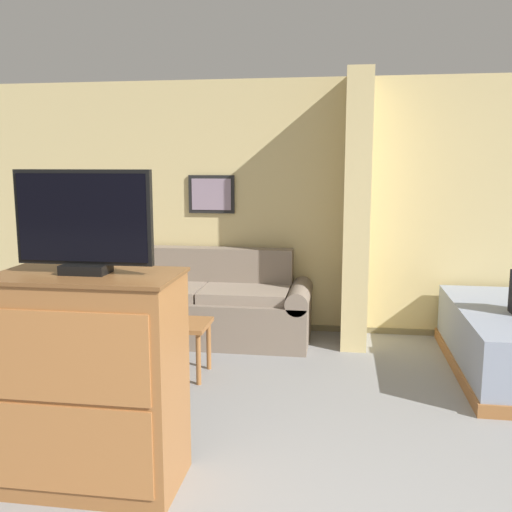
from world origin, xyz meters
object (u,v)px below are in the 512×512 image
(table_lamp, at_px, (81,257))
(tv_dresser, at_px, (91,381))
(tv, at_px, (84,223))
(coffee_table, at_px, (172,330))
(couch, at_px, (204,306))

(table_lamp, relative_size, tv_dresser, 0.31)
(table_lamp, distance_m, tv, 3.01)
(coffee_table, distance_m, tv, 1.96)
(coffee_table, xyz_separation_m, tv_dresser, (0.05, -1.65, 0.20))
(tv_dresser, height_order, tv, tv)
(couch, bearing_deg, coffee_table, -90.86)
(table_lamp, xyz_separation_m, tv_dresser, (1.30, -2.63, -0.22))
(couch, distance_m, tv_dresser, 2.71)
(couch, distance_m, coffee_table, 1.05)
(coffee_table, xyz_separation_m, table_lamp, (-1.25, 0.99, 0.42))
(couch, relative_size, tv, 2.93)
(table_lamp, height_order, tv, tv)
(couch, height_order, coffee_table, couch)
(table_lamp, bearing_deg, coffee_table, -38.39)
(table_lamp, relative_size, tv, 0.50)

